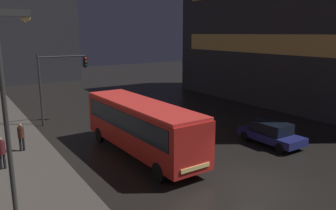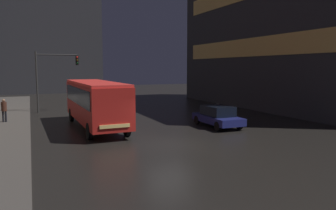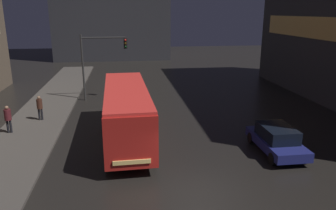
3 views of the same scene
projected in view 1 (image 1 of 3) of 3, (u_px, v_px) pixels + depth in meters
ground_plane at (257, 185)px, 15.86m from camera, size 120.00×120.00×0.00m
sidewalk_left at (21, 157)px, 19.23m from camera, size 4.00×48.00×0.15m
building_right_block at (297, 21)px, 33.44m from camera, size 10.07×26.15×16.70m
bus_near at (141, 123)px, 19.34m from camera, size 2.77×10.21×3.22m
car_taxi at (271, 133)px, 21.53m from camera, size 1.93×4.30×1.49m
pedestrian_near at (1, 150)px, 17.11m from camera, size 0.44×0.44×1.75m
pedestrian_mid at (21, 135)px, 19.78m from camera, size 0.42×0.42×1.72m
traffic_light_main at (58, 75)px, 25.81m from camera, size 3.90×0.35×5.68m
street_lamp_sidewalk at (9, 85)px, 11.83m from camera, size 1.25×0.36×7.88m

